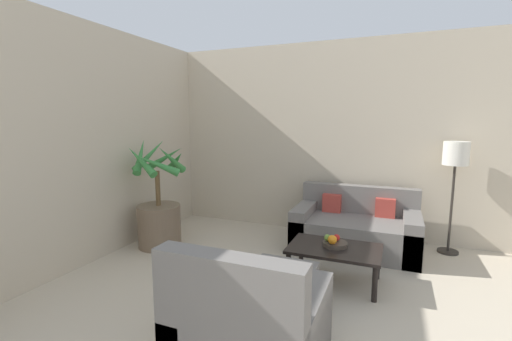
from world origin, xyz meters
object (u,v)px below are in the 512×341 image
potted_palm (159,213)px  coffee_table (334,252)px  orange_fruit (332,240)px  apple_red (336,238)px  floor_lamp (455,161)px  apple_green (327,238)px  armchair (250,327)px  fruit_bowl (335,244)px  ottoman (283,285)px  sofa_loveseat (355,229)px

potted_palm → coffee_table: (2.27, -0.17, -0.12)m
orange_fruit → apple_red: bearing=77.2°
floor_lamp → apple_green: floor_lamp is taller
orange_fruit → armchair: armchair is taller
fruit_bowl → orange_fruit: orange_fruit is taller
apple_green → ottoman: (-0.27, -0.63, -0.27)m
apple_green → ottoman: size_ratio=0.12×
armchair → potted_palm: bearing=141.0°
apple_red → apple_green: size_ratio=1.00×
apple_red → potted_palm: bearing=177.6°
orange_fruit → ottoman: 0.71m
fruit_bowl → floor_lamp: bearing=47.4°
orange_fruit → sofa_loveseat: bearing=83.9°
apple_red → armchair: size_ratio=0.08×
floor_lamp → coffee_table: (-1.18, -1.32, -0.82)m
potted_palm → sofa_loveseat: 2.52m
fruit_bowl → ottoman: (-0.35, -0.63, -0.21)m
coffee_table → apple_red: (0.00, 0.07, 0.12)m
sofa_loveseat → apple_green: 1.03m
armchair → ottoman: 0.84m
fruit_bowl → apple_green: 0.09m
coffee_table → armchair: bearing=-102.2°
ottoman → armchair: bearing=-87.1°
apple_green → fruit_bowl: bearing=-0.2°
armchair → ottoman: size_ratio=1.62×
floor_lamp → potted_palm: bearing=-161.5°
coffee_table → armchair: (-0.31, -1.42, -0.04)m
armchair → ottoman: armchair is taller
potted_palm → armchair: potted_palm is taller
floor_lamp → armchair: size_ratio=1.53×
fruit_bowl → armchair: 1.49m
potted_palm → floor_lamp: potted_palm is taller
apple_red → apple_green: 0.09m
sofa_loveseat → armchair: armchair is taller
potted_palm → floor_lamp: bearing=18.5°
coffee_table → armchair: 1.45m
sofa_loveseat → floor_lamp: bearing=15.1°
potted_palm → apple_green: size_ratio=20.41×
floor_lamp → fruit_bowl: bearing=-132.6°
sofa_loveseat → apple_green: bearing=-99.9°
floor_lamp → coffee_table: 1.95m
armchair → ottoman: (-0.04, 0.83, -0.11)m
apple_green → orange_fruit: 0.09m
sofa_loveseat → ottoman: sofa_loveseat is taller
potted_palm → apple_green: bearing=-3.5°
sofa_loveseat → potted_palm: bearing=-160.0°
orange_fruit → coffee_table: bearing=60.5°
apple_red → apple_green: same height
fruit_bowl → orange_fruit: (-0.02, -0.07, 0.07)m
apple_red → orange_fruit: orange_fruit is taller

